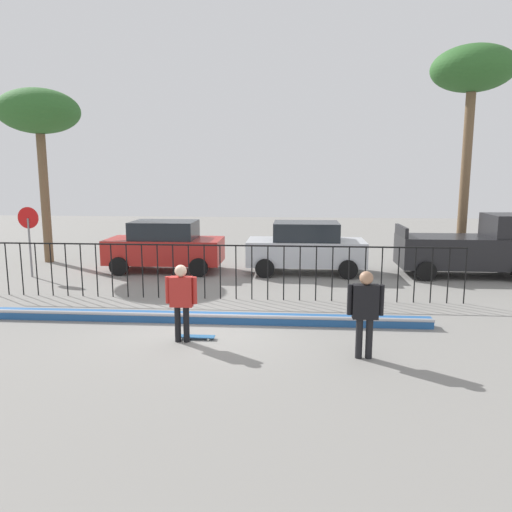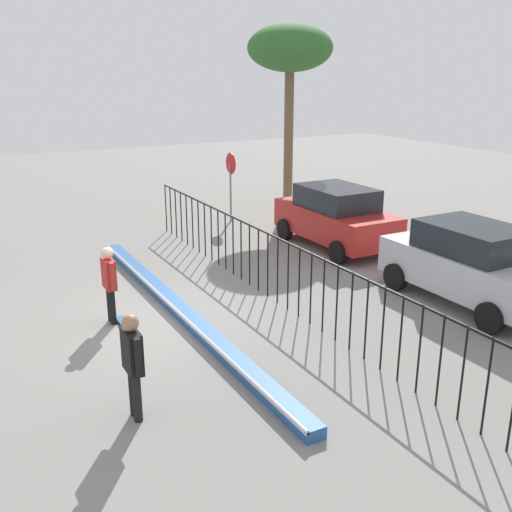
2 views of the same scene
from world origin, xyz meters
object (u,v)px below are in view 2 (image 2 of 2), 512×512
at_px(parked_car_red, 336,216).
at_px(palm_tree_short, 290,51).
at_px(skateboard, 125,323).
at_px(camera_operator, 133,357).
at_px(parked_car_silver, 471,263).
at_px(skateboarder, 109,278).
at_px(stop_sign, 231,177).

distance_m(parked_car_red, palm_tree_short, 7.51).
bearing_deg(skateboard, camera_operator, -25.43).
distance_m(skateboard, parked_car_silver, 8.08).
xyz_separation_m(skateboarder, palm_tree_short, (-7.78, 9.33, 4.95)).
bearing_deg(skateboard, skateboarder, -158.78).
xyz_separation_m(parked_car_silver, stop_sign, (-9.79, -1.43, 0.64)).
height_order(skateboard, camera_operator, camera_operator).
height_order(skateboarder, parked_car_red, parked_car_red).
bearing_deg(stop_sign, camera_operator, -33.17).
bearing_deg(palm_tree_short, parked_car_silver, -8.22).
xyz_separation_m(skateboarder, stop_sign, (-6.91, 6.35, 0.58)).
xyz_separation_m(skateboarder, camera_operator, (3.86, -0.68, 0.04)).
distance_m(parked_car_red, parked_car_silver, 5.30).
distance_m(parked_car_red, stop_sign, 4.75).
distance_m(skateboarder, stop_sign, 9.40).
relative_size(skateboarder, parked_car_red, 0.40).
distance_m(camera_operator, palm_tree_short, 16.12).
relative_size(skateboarder, camera_operator, 0.97).
xyz_separation_m(parked_car_silver, palm_tree_short, (-10.67, 1.54, 5.01)).
height_order(parked_car_silver, stop_sign, stop_sign).
bearing_deg(skateboard, stop_sign, 127.65).
relative_size(skateboarder, skateboard, 2.16).
xyz_separation_m(skateboarder, parked_car_red, (-2.41, 7.76, -0.06)).
bearing_deg(skateboarder, camera_operator, -42.69).
bearing_deg(skateboard, palm_tree_short, 119.70).
xyz_separation_m(parked_car_red, palm_tree_short, (-5.37, 1.57, 5.01)).
relative_size(camera_operator, palm_tree_short, 0.26).
bearing_deg(camera_operator, parked_car_red, -1.78).
distance_m(skateboard, parked_car_red, 8.09).
bearing_deg(parked_car_red, skateboarder, -68.56).
bearing_deg(skateboarder, palm_tree_short, 97.21).
height_order(skateboarder, skateboard, skateboarder).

